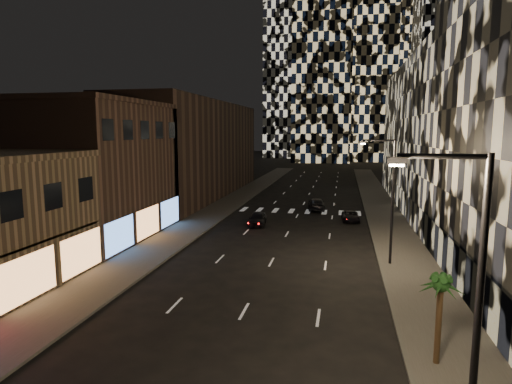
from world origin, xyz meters
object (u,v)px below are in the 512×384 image
at_px(streetlight_near, 469,299).
at_px(car_dark_midlane, 258,219).
at_px(streetlight_far, 389,193).
at_px(car_dark_oncoming, 316,204).
at_px(palm_tree, 441,290).
at_px(car_dark_rightlane, 351,216).

xyz_separation_m(streetlight_near, car_dark_midlane, (-11.85, 31.21, -4.65)).
bearing_deg(streetlight_far, car_dark_oncoming, 106.66).
bearing_deg(streetlight_near, car_dark_midlane, 110.80).
bearing_deg(streetlight_near, streetlight_far, 90.00).
xyz_separation_m(car_dark_midlane, palm_tree, (12.57, -24.95, 2.60)).
relative_size(car_dark_midlane, palm_tree, 1.09).
bearing_deg(car_dark_rightlane, streetlight_far, -85.47).
height_order(streetlight_far, car_dark_midlane, streetlight_far).
height_order(car_dark_midlane, car_dark_oncoming, car_dark_oncoming).
bearing_deg(palm_tree, streetlight_far, 92.97).
distance_m(car_dark_midlane, car_dark_oncoming, 11.60).
bearing_deg(car_dark_midlane, palm_tree, -68.35).
xyz_separation_m(streetlight_far, car_dark_midlane, (-11.85, 11.21, -4.65)).
bearing_deg(streetlight_far, palm_tree, -87.03).
bearing_deg(streetlight_near, car_dark_rightlane, 93.77).
distance_m(streetlight_near, palm_tree, 6.63).
xyz_separation_m(car_dark_oncoming, car_dark_rightlane, (4.09, -6.20, -0.18)).
distance_m(streetlight_near, streetlight_far, 20.00).
xyz_separation_m(streetlight_near, palm_tree, (0.71, 6.26, -2.05)).
xyz_separation_m(car_dark_midlane, car_dark_oncoming, (5.43, 10.24, 0.01)).
height_order(car_dark_oncoming, palm_tree, palm_tree).
bearing_deg(car_dark_midlane, streetlight_near, -74.29).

